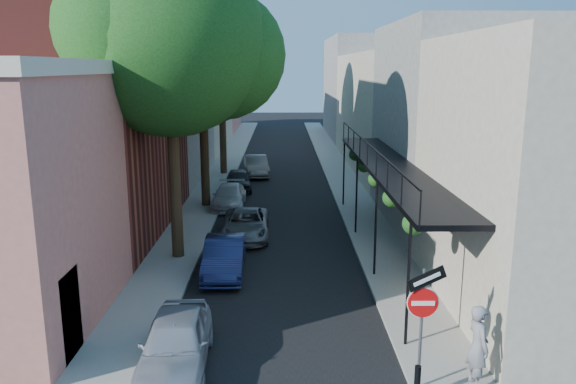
{
  "coord_description": "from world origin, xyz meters",
  "views": [
    {
      "loc": [
        0.13,
        -10.22,
        7.09
      ],
      "look_at": [
        0.34,
        9.0,
        2.8
      ],
      "focal_mm": 35.0,
      "sensor_mm": 36.0,
      "label": 1
    }
  ],
  "objects_px": {
    "oak_far": "(228,49)",
    "parked_car_d": "(229,196)",
    "parked_car_e": "(239,180)",
    "pedestrian": "(478,346)",
    "parked_car_a": "(176,343)",
    "bollard": "(417,383)",
    "parked_car_b": "(225,257)",
    "sign_post": "(423,308)",
    "oak_mid": "(210,68)",
    "oak_near": "(183,44)",
    "parked_car_c": "(246,224)",
    "parked_car_f": "(256,166)"
  },
  "relations": [
    {
      "from": "parked_car_f",
      "to": "parked_car_c",
      "type": "bearing_deg",
      "value": -97.21
    },
    {
      "from": "oak_near",
      "to": "parked_car_f",
      "type": "height_order",
      "value": "oak_near"
    },
    {
      "from": "parked_car_a",
      "to": "pedestrian",
      "type": "bearing_deg",
      "value": -11.19
    },
    {
      "from": "sign_post",
      "to": "oak_far",
      "type": "relative_size",
      "value": 0.25
    },
    {
      "from": "sign_post",
      "to": "bollard",
      "type": "height_order",
      "value": "sign_post"
    },
    {
      "from": "oak_mid",
      "to": "oak_far",
      "type": "xyz_separation_m",
      "value": [
        0.06,
        9.04,
        1.2
      ]
    },
    {
      "from": "oak_near",
      "to": "parked_car_b",
      "type": "bearing_deg",
      "value": -51.69
    },
    {
      "from": "parked_car_d",
      "to": "parked_car_e",
      "type": "distance_m",
      "value": 4.13
    },
    {
      "from": "sign_post",
      "to": "parked_car_e",
      "type": "bearing_deg",
      "value": 104.79
    },
    {
      "from": "parked_car_e",
      "to": "pedestrian",
      "type": "bearing_deg",
      "value": -77.56
    },
    {
      "from": "oak_near",
      "to": "oak_far",
      "type": "relative_size",
      "value": 0.96
    },
    {
      "from": "bollard",
      "to": "parked_car_c",
      "type": "bearing_deg",
      "value": 109.84
    },
    {
      "from": "sign_post",
      "to": "parked_car_a",
      "type": "relative_size",
      "value": 0.76
    },
    {
      "from": "oak_far",
      "to": "parked_car_d",
      "type": "height_order",
      "value": "oak_far"
    },
    {
      "from": "oak_mid",
      "to": "parked_car_d",
      "type": "height_order",
      "value": "oak_mid"
    },
    {
      "from": "parked_car_a",
      "to": "parked_car_e",
      "type": "bearing_deg",
      "value": 87.17
    },
    {
      "from": "bollard",
      "to": "oak_near",
      "type": "distance_m",
      "value": 13.78
    },
    {
      "from": "sign_post",
      "to": "parked_car_c",
      "type": "bearing_deg",
      "value": 111.25
    },
    {
      "from": "bollard",
      "to": "parked_car_d",
      "type": "height_order",
      "value": "parked_car_d"
    },
    {
      "from": "oak_mid",
      "to": "parked_car_b",
      "type": "distance_m",
      "value": 11.86
    },
    {
      "from": "parked_car_a",
      "to": "parked_car_d",
      "type": "xyz_separation_m",
      "value": [
        -0.19,
        15.9,
        -0.1
      ]
    },
    {
      "from": "parked_car_e",
      "to": "sign_post",
      "type": "bearing_deg",
      "value": -80.85
    },
    {
      "from": "oak_far",
      "to": "parked_car_b",
      "type": "height_order",
      "value": "oak_far"
    },
    {
      "from": "parked_car_e",
      "to": "parked_car_b",
      "type": "bearing_deg",
      "value": -93.4
    },
    {
      "from": "bollard",
      "to": "parked_car_f",
      "type": "xyz_separation_m",
      "value": [
        -4.58,
        26.04,
        0.15
      ]
    },
    {
      "from": "parked_car_d",
      "to": "pedestrian",
      "type": "distance_m",
      "value": 18.32
    },
    {
      "from": "parked_car_e",
      "to": "oak_near",
      "type": "bearing_deg",
      "value": -100.23
    },
    {
      "from": "bollard",
      "to": "oak_near",
      "type": "bearing_deg",
      "value": 123.12
    },
    {
      "from": "parked_car_c",
      "to": "parked_car_f",
      "type": "height_order",
      "value": "parked_car_f"
    },
    {
      "from": "oak_far",
      "to": "pedestrian",
      "type": "height_order",
      "value": "oak_far"
    },
    {
      "from": "oak_near",
      "to": "parked_car_e",
      "type": "relative_size",
      "value": 3.21
    },
    {
      "from": "oak_near",
      "to": "oak_mid",
      "type": "distance_m",
      "value": 8.01
    },
    {
      "from": "bollard",
      "to": "oak_mid",
      "type": "distance_m",
      "value": 19.96
    },
    {
      "from": "oak_mid",
      "to": "parked_car_a",
      "type": "bearing_deg",
      "value": -86.42
    },
    {
      "from": "pedestrian",
      "to": "parked_car_f",
      "type": "bearing_deg",
      "value": 4.96
    },
    {
      "from": "oak_mid",
      "to": "parked_car_d",
      "type": "distance_m",
      "value": 6.54
    },
    {
      "from": "sign_post",
      "to": "parked_car_d",
      "type": "height_order",
      "value": "sign_post"
    },
    {
      "from": "bollard",
      "to": "oak_mid",
      "type": "bearing_deg",
      "value": 109.9
    },
    {
      "from": "parked_car_e",
      "to": "parked_car_c",
      "type": "bearing_deg",
      "value": -89.46
    },
    {
      "from": "sign_post",
      "to": "parked_car_b",
      "type": "distance_m",
      "value": 9.07
    },
    {
      "from": "sign_post",
      "to": "parked_car_d",
      "type": "xyz_separation_m",
      "value": [
        -5.76,
        16.99,
        -1.46
      ]
    },
    {
      "from": "sign_post",
      "to": "oak_near",
      "type": "height_order",
      "value": "oak_near"
    },
    {
      "from": "sign_post",
      "to": "parked_car_a",
      "type": "distance_m",
      "value": 5.83
    },
    {
      "from": "parked_car_a",
      "to": "parked_car_c",
      "type": "height_order",
      "value": "parked_car_a"
    },
    {
      "from": "parked_car_c",
      "to": "pedestrian",
      "type": "height_order",
      "value": "pedestrian"
    },
    {
      "from": "sign_post",
      "to": "parked_car_a",
      "type": "xyz_separation_m",
      "value": [
        -5.57,
        1.09,
        -1.36
      ]
    },
    {
      "from": "oak_far",
      "to": "parked_car_e",
      "type": "relative_size",
      "value": 3.35
    },
    {
      "from": "bollard",
      "to": "oak_far",
      "type": "bearing_deg",
      "value": 103.35
    },
    {
      "from": "parked_car_a",
      "to": "pedestrian",
      "type": "xyz_separation_m",
      "value": [
        6.85,
        -1.0,
        0.4
      ]
    },
    {
      "from": "oak_mid",
      "to": "parked_car_e",
      "type": "relative_size",
      "value": 2.87
    }
  ]
}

